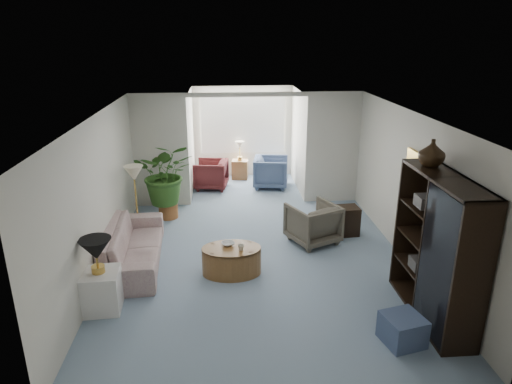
{
  "coord_description": "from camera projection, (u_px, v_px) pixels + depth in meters",
  "views": [
    {
      "loc": [
        -0.56,
        -6.77,
        3.67
      ],
      "look_at": [
        0.0,
        0.6,
        1.1
      ],
      "focal_mm": 32.07,
      "sensor_mm": 36.0,
      "label": 1
    }
  ],
  "objects": [
    {
      "name": "floor",
      "position": [
        259.0,
        266.0,
        7.63
      ],
      "size": [
        6.0,
        6.0,
        0.0
      ],
      "primitive_type": "plane",
      "color": "#8BA3B7",
      "rests_on": "ground"
    },
    {
      "name": "sunroom_floor",
      "position": [
        245.0,
        188.0,
        11.49
      ],
      "size": [
        2.6,
        2.6,
        0.0
      ],
      "primitive_type": "plane",
      "color": "#8BA3B7",
      "rests_on": "ground"
    },
    {
      "name": "back_pier_left",
      "position": [
        160.0,
        151.0,
        9.91
      ],
      "size": [
        1.2,
        0.12,
        2.5
      ],
      "primitive_type": "cube",
      "color": "silver",
      "rests_on": "ground"
    },
    {
      "name": "back_pier_right",
      "position": [
        333.0,
        148.0,
        10.18
      ],
      "size": [
        1.2,
        0.12,
        2.5
      ],
      "primitive_type": "cube",
      "color": "silver",
      "rests_on": "ground"
    },
    {
      "name": "back_header",
      "position": [
        247.0,
        95.0,
        9.65
      ],
      "size": [
        2.6,
        0.12,
        0.1
      ],
      "primitive_type": "cube",
      "color": "silver",
      "rests_on": "back_pier_left"
    },
    {
      "name": "window_pane",
      "position": [
        243.0,
        124.0,
        12.05
      ],
      "size": [
        2.2,
        0.02,
        1.5
      ],
      "primitive_type": "cube",
      "color": "white"
    },
    {
      "name": "window_blinds",
      "position": [
        243.0,
        125.0,
        12.02
      ],
      "size": [
        2.2,
        0.02,
        1.5
      ],
      "primitive_type": "cube",
      "color": "white"
    },
    {
      "name": "framed_picture",
      "position": [
        416.0,
        167.0,
        7.15
      ],
      "size": [
        0.04,
        0.5,
        0.4
      ],
      "primitive_type": "cube",
      "color": "#BFB099"
    },
    {
      "name": "sofa",
      "position": [
        133.0,
        245.0,
        7.62
      ],
      "size": [
        1.02,
        2.31,
        0.66
      ],
      "primitive_type": "imported",
      "rotation": [
        0.0,
        0.0,
        1.63
      ],
      "color": "beige",
      "rests_on": "ground"
    },
    {
      "name": "end_table",
      "position": [
        101.0,
        291.0,
        6.35
      ],
      "size": [
        0.56,
        0.56,
        0.58
      ],
      "primitive_type": "cube",
      "rotation": [
        0.0,
        0.0,
        0.06
      ],
      "color": "white",
      "rests_on": "ground"
    },
    {
      "name": "table_lamp",
      "position": [
        96.0,
        249.0,
        6.14
      ],
      "size": [
        0.44,
        0.44,
        0.3
      ],
      "primitive_type": "cone",
      "color": "black",
      "rests_on": "end_table"
    },
    {
      "name": "floor_lamp",
      "position": [
        134.0,
        173.0,
        8.36
      ],
      "size": [
        0.36,
        0.36,
        0.28
      ],
      "primitive_type": "cone",
      "color": "beige",
      "rests_on": "ground"
    },
    {
      "name": "coffee_table",
      "position": [
        232.0,
        260.0,
        7.33
      ],
      "size": [
        1.19,
        1.19,
        0.45
      ],
      "primitive_type": "cylinder",
      "rotation": [
        0.0,
        0.0,
        0.31
      ],
      "color": "brown",
      "rests_on": "ground"
    },
    {
      "name": "coffee_bowl",
      "position": [
        228.0,
        244.0,
        7.34
      ],
      "size": [
        0.26,
        0.26,
        0.05
      ],
      "primitive_type": "imported",
      "rotation": [
        0.0,
        0.0,
        0.31
      ],
      "color": "silver",
      "rests_on": "coffee_table"
    },
    {
      "name": "coffee_cup",
      "position": [
        241.0,
        248.0,
        7.16
      ],
      "size": [
        0.13,
        0.13,
        0.09
      ],
      "primitive_type": "imported",
      "rotation": [
        0.0,
        0.0,
        0.31
      ],
      "color": "beige",
      "rests_on": "coffee_table"
    },
    {
      "name": "wingback_chair",
      "position": [
        313.0,
        223.0,
        8.39
      ],
      "size": [
        1.07,
        1.08,
        0.75
      ],
      "primitive_type": "imported",
      "rotation": [
        0.0,
        0.0,
        3.57
      ],
      "color": "#605A4C",
      "rests_on": "ground"
    },
    {
      "name": "side_table_dark",
      "position": [
        346.0,
        221.0,
        8.75
      ],
      "size": [
        0.49,
        0.41,
        0.56
      ],
      "primitive_type": "cube",
      "rotation": [
        0.0,
        0.0,
        0.08
      ],
      "color": "black",
      "rests_on": "ground"
    },
    {
      "name": "entertainment_cabinet",
      "position": [
        437.0,
        249.0,
        6.0
      ],
      "size": [
        0.48,
        1.79,
        1.98
      ],
      "primitive_type": "cube",
      "color": "black",
      "rests_on": "ground"
    },
    {
      "name": "cabinet_urn",
      "position": [
        432.0,
        153.0,
        6.09
      ],
      "size": [
        0.35,
        0.35,
        0.37
      ],
      "primitive_type": "imported",
      "color": "#301F10",
      "rests_on": "entertainment_cabinet"
    },
    {
      "name": "ottoman",
      "position": [
        403.0,
        329.0,
        5.69
      ],
      "size": [
        0.56,
        0.56,
        0.37
      ],
      "primitive_type": "cube",
      "rotation": [
        0.0,
        0.0,
        0.24
      ],
      "color": "#4A5E7F",
      "rests_on": "ground"
    },
    {
      "name": "plant_pot",
      "position": [
        168.0,
        210.0,
        9.59
      ],
      "size": [
        0.4,
        0.4,
        0.32
      ],
      "primitive_type": "cylinder",
      "color": "#96562B",
      "rests_on": "ground"
    },
    {
      "name": "house_plant",
      "position": [
        166.0,
        173.0,
        9.32
      ],
      "size": [
        1.18,
        1.02,
        1.31
      ],
      "primitive_type": "imported",
      "color": "#316021",
      "rests_on": "plant_pot"
    },
    {
      "name": "sunroom_chair_blue",
      "position": [
        271.0,
        172.0,
        11.45
      ],
      "size": [
        0.96,
        0.94,
        0.77
      ],
      "primitive_type": "imported",
      "rotation": [
        0.0,
        0.0,
        1.41
      ],
      "color": "#4A5E7F",
      "rests_on": "ground"
    },
    {
      "name": "sunroom_chair_maroon",
      "position": [
        211.0,
        174.0,
        11.35
      ],
      "size": [
        0.9,
        0.88,
        0.72
      ],
      "primitive_type": "imported",
      "rotation": [
        0.0,
        0.0,
        -1.73
      ],
      "color": "#531E1C",
      "rests_on": "ground"
    },
    {
      "name": "sunroom_table",
      "position": [
        240.0,
        169.0,
        12.14
      ],
      "size": [
        0.46,
        0.38,
        0.5
      ],
      "primitive_type": "cube",
      "rotation": [
        0.0,
        0.0,
        -0.16
      ],
      "color": "brown",
      "rests_on": "ground"
    },
    {
      "name": "shelf_clutter",
      "position": [
        438.0,
        245.0,
        5.88
      ],
      "size": [
        0.3,
        1.03,
        1.06
      ],
      "color": "#42403D",
      "rests_on": "entertainment_cabinet"
    }
  ]
}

